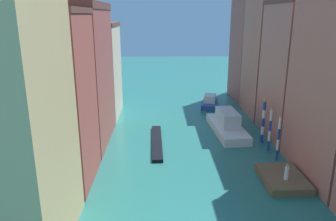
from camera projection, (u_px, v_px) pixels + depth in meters
name	position (u px, v px, depth m)	size (l,w,h in m)	color
ground_plane	(186.00, 128.00, 42.95)	(154.00, 154.00, 0.00)	#28756B
building_left_1	(48.00, 100.00, 27.40)	(7.04, 7.42, 14.99)	#B25147
building_left_2	(76.00, 75.00, 36.60)	(7.04, 11.47, 15.72)	#B25147
building_left_3	(94.00, 70.00, 46.90)	(7.04, 9.13, 13.38)	beige
building_right_2	(300.00, 71.00, 38.11)	(7.04, 9.35, 16.02)	#C6705B
building_right_3	(273.00, 55.00, 47.00)	(7.04, 9.00, 17.63)	#C6705B
building_right_4	(255.00, 42.00, 55.65)	(7.04, 9.69, 19.79)	#B25147
waterfront_dock	(283.00, 179.00, 29.05)	(3.61, 5.18, 0.70)	brown
person_on_dock	(287.00, 172.00, 28.01)	(0.36, 0.36, 1.46)	white
mooring_pole_0	(278.00, 138.00, 32.89)	(0.27, 0.27, 4.80)	#1E479E
mooring_pole_1	(270.00, 129.00, 35.13)	(0.30, 0.30, 4.94)	#1E479E
mooring_pole_2	(263.00, 120.00, 37.51)	(0.39, 0.39, 5.29)	#1E479E
vaporetto_white	(227.00, 125.00, 41.25)	(3.90, 10.19, 2.86)	white
gondola_black	(157.00, 142.00, 37.86)	(1.38, 10.46, 0.35)	black
motorboat_0	(210.00, 102.00, 53.01)	(3.53, 6.17, 1.91)	#234C93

